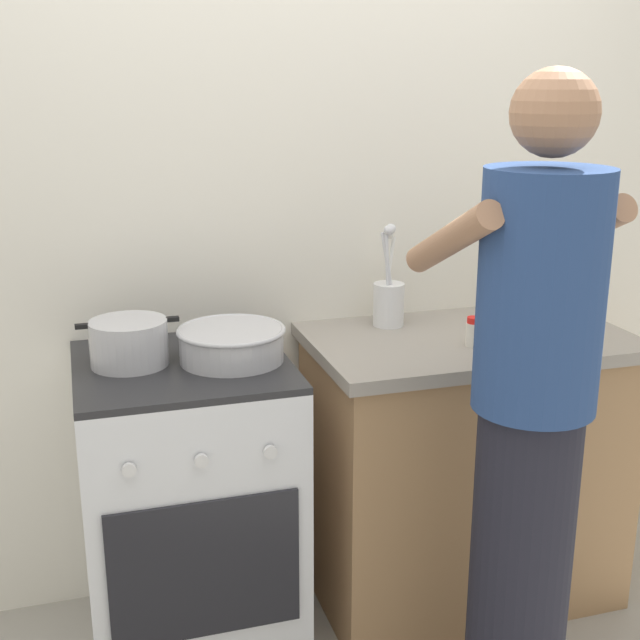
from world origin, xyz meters
TOP-DOWN VIEW (x-y plane):
  - back_wall at (0.20, 0.50)m, footprint 3.20×0.10m
  - countertop at (0.55, 0.15)m, footprint 1.00×0.60m
  - stove_range at (-0.35, 0.15)m, footprint 0.60×0.62m
  - pot at (-0.49, 0.18)m, footprint 0.28×0.22m
  - mixing_bowl at (-0.21, 0.13)m, footprint 0.31×0.31m
  - utensil_crock at (0.34, 0.32)m, footprint 0.10×0.10m
  - spice_bottle at (0.51, 0.05)m, footprint 0.04×0.04m
  - oil_bottle at (0.81, 0.13)m, footprint 0.07×0.07m
  - person at (0.43, -0.43)m, footprint 0.41×0.50m

SIDE VIEW (x-z plane):
  - stove_range at x=-0.35m, z-range 0.00..0.90m
  - countertop at x=0.55m, z-range 0.00..0.90m
  - person at x=0.43m, z-range 0.01..1.71m
  - spice_bottle at x=0.51m, z-range 0.90..0.99m
  - mixing_bowl at x=-0.21m, z-range 0.90..1.00m
  - pot at x=-0.49m, z-range 0.90..1.03m
  - utensil_crock at x=0.34m, z-range 0.82..1.16m
  - oil_bottle at x=0.81m, z-range 0.88..1.15m
  - back_wall at x=0.20m, z-range 0.00..2.50m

